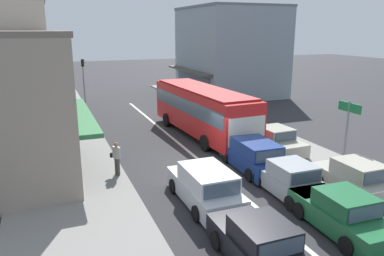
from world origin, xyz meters
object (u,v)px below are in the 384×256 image
(wagon_adjacent_lane_trail, at_px, (205,187))
(parked_sedan_kerb_second, at_px, (274,141))
(directional_road_sign, at_px, (348,120))
(sedan_adjacent_lane_lead, at_px, (291,180))
(sedan_queue_gap_filler, at_px, (343,214))
(pedestrian_with_handbag_near, at_px, (117,156))
(city_bus, at_px, (202,108))
(parked_hatchback_kerb_front, at_px, (354,179))
(traffic_light_downstreet, at_px, (83,73))
(sedan_queue_far_back, at_px, (261,246))
(wagon_behind_bus_near, at_px, (254,156))

(wagon_adjacent_lane_trail, bearing_deg, parked_sedan_kerb_second, 36.20)
(wagon_adjacent_lane_trail, relative_size, directional_road_sign, 1.25)
(parked_sedan_kerb_second, bearing_deg, wagon_adjacent_lane_trail, -143.80)
(sedan_adjacent_lane_lead, relative_size, directional_road_sign, 1.17)
(sedan_queue_gap_filler, distance_m, pedestrian_with_handbag_near, 10.17)
(city_bus, distance_m, parked_hatchback_kerb_front, 11.18)
(sedan_adjacent_lane_lead, height_order, directional_road_sign, directional_road_sign)
(parked_sedan_kerb_second, xyz_separation_m, traffic_light_downstreet, (-8.63, 19.31, 2.19))
(sedan_queue_gap_filler, height_order, directional_road_sign, directional_road_sign)
(sedan_adjacent_lane_lead, height_order, traffic_light_downstreet, traffic_light_downstreet)
(city_bus, height_order, parked_sedan_kerb_second, city_bus)
(sedan_queue_far_back, bearing_deg, city_bus, 74.08)
(directional_road_sign, bearing_deg, wagon_behind_bus_near, 154.93)
(parked_hatchback_kerb_front, bearing_deg, sedan_queue_far_back, -155.42)
(sedan_adjacent_lane_lead, bearing_deg, directional_road_sign, 17.40)
(sedan_adjacent_lane_lead, distance_m, parked_hatchback_kerb_front, 2.72)
(sedan_queue_far_back, bearing_deg, wagon_behind_bus_near, 61.07)
(wagon_adjacent_lane_trail, bearing_deg, directional_road_sign, 5.04)
(city_bus, distance_m, parked_sedan_kerb_second, 5.45)
(sedan_adjacent_lane_lead, xyz_separation_m, wagon_adjacent_lane_trail, (-3.75, 0.58, 0.08))
(sedan_adjacent_lane_lead, bearing_deg, traffic_light_downstreet, 103.61)
(sedan_queue_gap_filler, bearing_deg, traffic_light_downstreet, 101.87)
(city_bus, height_order, wagon_adjacent_lane_trail, city_bus)
(sedan_queue_far_back, xyz_separation_m, traffic_light_downstreet, (-2.10, 28.45, 2.19))
(directional_road_sign, distance_m, pedestrian_with_handbag_near, 11.27)
(city_bus, relative_size, parked_hatchback_kerb_front, 2.95)
(sedan_queue_gap_filler, xyz_separation_m, traffic_light_downstreet, (-5.83, 27.75, 2.19))
(sedan_queue_gap_filler, distance_m, traffic_light_downstreet, 28.44)
(sedan_queue_far_back, distance_m, pedestrian_with_handbag_near, 8.99)
(wagon_adjacent_lane_trail, relative_size, sedan_queue_gap_filler, 1.06)
(wagon_behind_bus_near, relative_size, parked_sedan_kerb_second, 1.07)
(wagon_behind_bus_near, bearing_deg, directional_road_sign, -25.07)
(parked_sedan_kerb_second, bearing_deg, sedan_queue_gap_filler, -108.30)
(wagon_adjacent_lane_trail, height_order, directional_road_sign, directional_road_sign)
(sedan_adjacent_lane_lead, xyz_separation_m, sedan_queue_gap_filler, (-0.12, -3.16, 0.00))
(city_bus, bearing_deg, wagon_behind_bus_near, -90.42)
(traffic_light_downstreet, bearing_deg, city_bus, -67.68)
(sedan_adjacent_lane_lead, height_order, parked_sedan_kerb_second, same)
(parked_hatchback_kerb_front, bearing_deg, pedestrian_with_handbag_near, 148.32)
(parked_sedan_kerb_second, height_order, traffic_light_downstreet, traffic_light_downstreet)
(sedan_queue_gap_filler, relative_size, parked_hatchback_kerb_front, 1.14)
(wagon_adjacent_lane_trail, bearing_deg, sedan_queue_far_back, -91.36)
(parked_hatchback_kerb_front, distance_m, directional_road_sign, 3.30)
(traffic_light_downstreet, relative_size, pedestrian_with_handbag_near, 2.58)
(pedestrian_with_handbag_near, bearing_deg, wagon_adjacent_lane_trail, -55.69)
(sedan_adjacent_lane_lead, distance_m, sedan_queue_gap_filler, 3.16)
(sedan_adjacent_lane_lead, bearing_deg, parked_sedan_kerb_second, 63.15)
(wagon_adjacent_lane_trail, height_order, parked_hatchback_kerb_front, wagon_adjacent_lane_trail)
(city_bus, height_order, wagon_behind_bus_near, city_bus)
(sedan_queue_gap_filler, bearing_deg, city_bus, 89.15)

